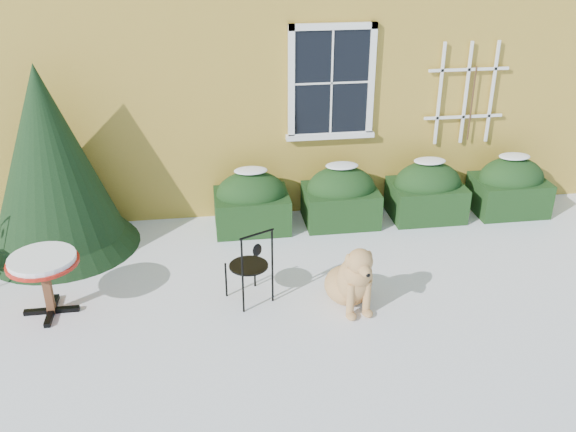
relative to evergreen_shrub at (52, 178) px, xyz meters
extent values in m
plane|color=white|center=(2.92, -2.36, -1.01)|extent=(80.00, 80.00, 0.00)
cube|color=black|center=(3.82, 0.60, 0.97)|extent=(1.05, 0.03, 1.45)
cube|color=white|center=(3.82, 0.59, 1.74)|extent=(1.23, 0.06, 0.09)
cube|color=white|center=(3.82, 0.59, 0.20)|extent=(1.23, 0.06, 0.09)
cube|color=white|center=(3.25, 0.59, 0.97)|extent=(0.09, 0.06, 1.63)
cube|color=white|center=(4.39, 0.59, 0.97)|extent=(0.09, 0.06, 1.63)
cube|color=white|center=(3.82, 0.58, 0.97)|extent=(0.02, 0.02, 1.45)
cube|color=white|center=(3.82, 0.58, 0.97)|extent=(1.05, 0.02, 0.02)
cube|color=white|center=(3.82, 0.59, 0.19)|extent=(1.29, 0.14, 0.07)
cube|color=white|center=(5.42, 0.58, 0.74)|extent=(0.04, 0.03, 1.50)
cube|color=white|center=(5.82, 0.58, 0.74)|extent=(0.04, 0.03, 1.50)
cube|color=white|center=(6.22, 0.58, 0.74)|extent=(0.04, 0.03, 1.50)
cube|color=white|center=(5.82, 0.58, 0.39)|extent=(1.20, 0.03, 0.04)
cube|color=white|center=(5.82, 0.58, 1.09)|extent=(1.20, 0.03, 0.04)
cylinder|color=#472D19|center=(5.92, 0.56, 0.59)|extent=(0.02, 0.02, 1.10)
cube|color=black|center=(2.62, 0.19, -0.75)|extent=(1.05, 0.80, 0.52)
ellipsoid|color=black|center=(2.62, 0.19, -0.49)|extent=(1.00, 0.72, 0.67)
ellipsoid|color=white|center=(2.62, 0.19, -0.12)|extent=(0.47, 0.32, 0.06)
cube|color=black|center=(3.92, 0.19, -0.75)|extent=(1.05, 0.80, 0.52)
ellipsoid|color=black|center=(3.92, 0.19, -0.49)|extent=(1.00, 0.72, 0.67)
ellipsoid|color=white|center=(3.92, 0.19, -0.12)|extent=(0.47, 0.32, 0.06)
cube|color=black|center=(5.22, 0.19, -0.75)|extent=(1.05, 0.80, 0.52)
ellipsoid|color=black|center=(5.22, 0.19, -0.49)|extent=(1.00, 0.72, 0.67)
ellipsoid|color=white|center=(5.22, 0.19, -0.12)|extent=(0.47, 0.32, 0.06)
cube|color=black|center=(6.52, 0.19, -0.75)|extent=(1.05, 0.80, 0.52)
ellipsoid|color=black|center=(6.52, 0.19, -0.49)|extent=(1.00, 0.72, 0.67)
ellipsoid|color=white|center=(6.52, 0.19, -0.12)|extent=(0.47, 0.32, 0.06)
cone|color=black|center=(0.00, 0.00, -0.41)|extent=(2.07, 2.07, 1.20)
cone|color=black|center=(0.00, 0.00, 0.24)|extent=(1.85, 1.85, 2.50)
cube|color=black|center=(0.14, -1.65, -0.98)|extent=(0.62, 0.07, 0.05)
cube|color=black|center=(0.14, -1.65, -0.98)|extent=(0.07, 0.62, 0.05)
cube|color=brown|center=(0.14, -1.65, -0.68)|extent=(0.09, 0.09, 0.66)
cylinder|color=#A7180E|center=(0.14, -1.65, -0.35)|extent=(0.79, 0.79, 0.04)
cylinder|color=white|center=(0.14, -1.65, -0.30)|extent=(0.74, 0.74, 0.06)
cylinder|color=black|center=(2.50, -1.41, -0.78)|extent=(0.02, 0.02, 0.45)
cylinder|color=black|center=(2.14, -1.59, -0.78)|extent=(0.02, 0.02, 0.45)
cylinder|color=black|center=(2.68, -1.77, -0.78)|extent=(0.02, 0.02, 0.45)
cylinder|color=black|center=(2.32, -1.94, -0.78)|extent=(0.02, 0.02, 0.45)
cylinder|color=black|center=(2.41, -1.68, -0.56)|extent=(0.46, 0.46, 0.02)
cylinder|color=black|center=(2.68, -1.77, -0.31)|extent=(0.02, 0.02, 0.50)
cylinder|color=black|center=(2.32, -1.94, -0.31)|extent=(0.02, 0.02, 0.50)
cylinder|color=black|center=(2.50, -1.86, -0.06)|extent=(0.40, 0.21, 0.02)
ellipsoid|color=black|center=(2.50, -1.86, -0.26)|extent=(0.12, 0.08, 0.16)
ellipsoid|color=tan|center=(3.55, -1.87, -0.81)|extent=(0.62, 0.67, 0.44)
ellipsoid|color=tan|center=(3.58, -2.06, -0.61)|extent=(0.47, 0.43, 0.55)
sphere|color=tan|center=(3.59, -2.12, -0.49)|extent=(0.34, 0.34, 0.34)
cylinder|color=tan|center=(3.50, -2.22, -0.79)|extent=(0.09, 0.09, 0.44)
cylinder|color=tan|center=(3.70, -2.19, -0.79)|extent=(0.09, 0.09, 0.44)
ellipsoid|color=tan|center=(3.51, -2.27, -0.97)|extent=(0.12, 0.15, 0.07)
ellipsoid|color=tan|center=(3.71, -2.24, -0.97)|extent=(0.12, 0.15, 0.07)
cylinder|color=tan|center=(3.59, -2.13, -0.43)|extent=(0.23, 0.27, 0.24)
sphere|color=tan|center=(3.60, -2.18, -0.31)|extent=(0.29, 0.29, 0.29)
ellipsoid|color=tan|center=(3.62, -2.31, -0.35)|extent=(0.17, 0.24, 0.13)
sphere|color=black|center=(3.63, -2.41, -0.36)|extent=(0.05, 0.05, 0.05)
ellipsoid|color=tan|center=(3.47, -2.16, -0.31)|extent=(0.08, 0.11, 0.18)
ellipsoid|color=tan|center=(3.71, -2.12, -0.31)|extent=(0.08, 0.11, 0.18)
cylinder|color=tan|center=(3.70, -1.63, -0.95)|extent=(0.28, 0.32, 0.08)
camera|label=1|loc=(1.94, -8.11, 3.19)|focal=40.00mm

